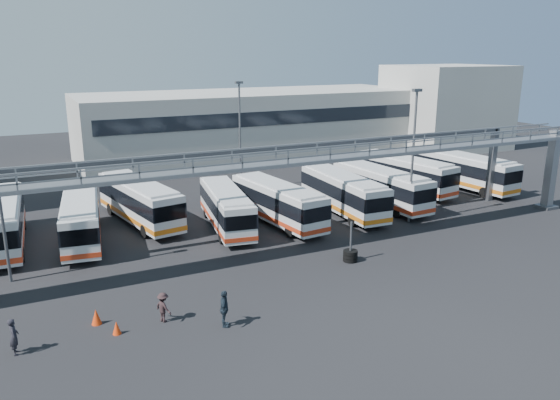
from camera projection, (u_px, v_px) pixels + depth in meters
name	position (u px, v px, depth m)	size (l,w,h in m)	color
ground	(320.00, 283.00, 31.37)	(140.00, 140.00, 0.00)	black
gantry	(276.00, 170.00, 35.00)	(51.40, 5.15, 7.10)	gray
warehouse	(252.00, 124.00, 68.31)	(42.00, 14.00, 8.00)	#9E9E99
building_right	(446.00, 107.00, 73.69)	(14.00, 12.00, 11.00)	#B2B2AD
light_pole_mid	(413.00, 149.00, 40.98)	(0.70, 0.35, 10.21)	#4C4F54
light_pole_back	(240.00, 130.00, 50.61)	(0.70, 0.35, 10.21)	#4C4F54
bus_1	(2.00, 221.00, 36.64)	(3.03, 11.14, 3.36)	silver
bus_2	(81.00, 218.00, 37.63)	(3.70, 10.54, 3.13)	silver
bus_3	(139.00, 200.00, 41.73)	(4.44, 11.17, 3.31)	silver
bus_4	(226.00, 207.00, 40.53)	(3.83, 10.22, 3.03)	silver
bus_5	(278.00, 202.00, 41.69)	(3.57, 10.55, 3.14)	silver
bus_6	(343.00, 192.00, 44.31)	(2.89, 10.70, 3.22)	silver
bus_7	(381.00, 186.00, 46.43)	(3.13, 10.77, 3.23)	silver
bus_8	(404.00, 173.00, 51.24)	(4.18, 11.08, 3.29)	silver
bus_9	(464.00, 170.00, 52.32)	(3.48, 11.15, 3.33)	silver
pedestrian_a	(14.00, 336.00, 23.83)	(0.62, 0.41, 1.69)	black
pedestrian_c	(163.00, 307.00, 26.72)	(0.98, 0.57, 1.52)	black
pedestrian_d	(224.00, 309.00, 26.18)	(1.09, 0.45, 1.86)	#1B2631
cone_left	(96.00, 317.00, 26.56)	(0.49, 0.49, 0.78)	red
cone_right	(117.00, 328.00, 25.64)	(0.41, 0.41, 0.65)	red
tire_stack	(350.00, 255.00, 34.48)	(0.92, 0.92, 2.61)	black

